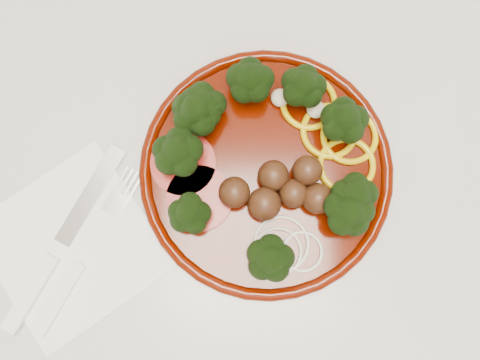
{
  "coord_description": "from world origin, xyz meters",
  "views": [
    {
      "loc": [
        -0.04,
        1.63,
        1.51
      ],
      "look_at": [
        -0.03,
        1.72,
        0.92
      ],
      "focal_mm": 40.0,
      "sensor_mm": 36.0,
      "label": 1
    }
  ],
  "objects_px": {
    "knife": "(50,262)",
    "fork": "(72,278)",
    "napkin": "(72,246)",
    "plate": "(267,165)"
  },
  "relations": [
    {
      "from": "knife",
      "to": "plate",
      "type": "bearing_deg",
      "value": -37.25
    },
    {
      "from": "knife",
      "to": "fork",
      "type": "xyz_separation_m",
      "value": [
        0.02,
        -0.02,
        -0.0
      ]
    },
    {
      "from": "knife",
      "to": "fork",
      "type": "height_order",
      "value": "knife"
    },
    {
      "from": "knife",
      "to": "fork",
      "type": "distance_m",
      "value": 0.03
    },
    {
      "from": "napkin",
      "to": "fork",
      "type": "distance_m",
      "value": 0.04
    },
    {
      "from": "napkin",
      "to": "plate",
      "type": "bearing_deg",
      "value": 20.63
    },
    {
      "from": "napkin",
      "to": "fork",
      "type": "xyz_separation_m",
      "value": [
        0.0,
        -0.04,
        0.01
      ]
    },
    {
      "from": "napkin",
      "to": "fork",
      "type": "bearing_deg",
      "value": -87.09
    },
    {
      "from": "plate",
      "to": "napkin",
      "type": "height_order",
      "value": "plate"
    },
    {
      "from": "fork",
      "to": "plate",
      "type": "bearing_deg",
      "value": -31.16
    }
  ]
}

